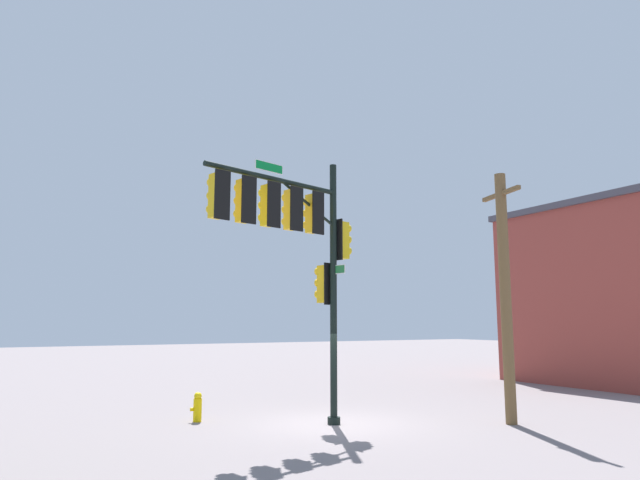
{
  "coord_description": "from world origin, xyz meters",
  "views": [
    {
      "loc": [
        8.23,
        14.03,
        2.82
      ],
      "look_at": [
        0.69,
        0.44,
        5.11
      ],
      "focal_mm": 31.48,
      "sensor_mm": 36.0,
      "label": 1
    }
  ],
  "objects_px": {
    "utility_pole": "(505,292)",
    "fire_hydrant": "(197,407)",
    "signal_pole_assembly": "(296,235)",
    "brick_building": "(628,295)"
  },
  "relations": [
    {
      "from": "utility_pole",
      "to": "fire_hydrant",
      "type": "bearing_deg",
      "value": -31.61
    },
    {
      "from": "signal_pole_assembly",
      "to": "utility_pole",
      "type": "xyz_separation_m",
      "value": [
        -5.72,
        2.11,
        -1.52
      ]
    },
    {
      "from": "signal_pole_assembly",
      "to": "utility_pole",
      "type": "bearing_deg",
      "value": 159.79
    },
    {
      "from": "signal_pole_assembly",
      "to": "fire_hydrant",
      "type": "height_order",
      "value": "signal_pole_assembly"
    },
    {
      "from": "signal_pole_assembly",
      "to": "fire_hydrant",
      "type": "bearing_deg",
      "value": -53.98
    },
    {
      "from": "utility_pole",
      "to": "brick_building",
      "type": "distance_m",
      "value": 14.86
    },
    {
      "from": "utility_pole",
      "to": "brick_building",
      "type": "height_order",
      "value": "brick_building"
    },
    {
      "from": "fire_hydrant",
      "to": "brick_building",
      "type": "height_order",
      "value": "brick_building"
    },
    {
      "from": "signal_pole_assembly",
      "to": "fire_hydrant",
      "type": "distance_m",
      "value": 5.76
    },
    {
      "from": "fire_hydrant",
      "to": "brick_building",
      "type": "bearing_deg",
      "value": -178.8
    }
  ]
}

